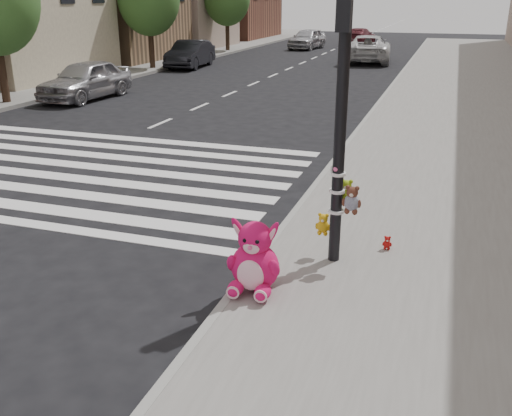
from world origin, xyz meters
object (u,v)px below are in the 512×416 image
at_px(car_dark_far, 190,54).
at_px(red_teddy, 387,243).
at_px(pink_bunny, 254,261).
at_px(car_silver_far, 86,80).
at_px(signal_pole, 341,147).
at_px(car_white_near, 368,49).

bearing_deg(car_dark_far, red_teddy, -63.96).
height_order(pink_bunny, car_dark_far, car_dark_far).
bearing_deg(pink_bunny, car_silver_far, 128.43).
height_order(signal_pole, car_dark_far, signal_pole).
xyz_separation_m(signal_pole, red_teddy, (0.67, 0.59, -1.58)).
height_order(pink_bunny, car_silver_far, car_silver_far).
bearing_deg(pink_bunny, car_white_near, 92.43).
xyz_separation_m(car_silver_far, car_dark_far, (-0.54, 10.64, -0.00)).
distance_m(red_teddy, car_white_near, 27.49).
height_order(signal_pole, car_silver_far, signal_pole).
relative_size(pink_bunny, car_white_near, 0.18).
xyz_separation_m(signal_pole, car_dark_far, (-12.42, 21.95, -1.10)).
bearing_deg(signal_pole, car_dark_far, 119.50).
relative_size(car_silver_far, car_white_near, 0.76).
bearing_deg(car_white_near, red_teddy, 93.01).
relative_size(signal_pole, car_dark_far, 0.91).
xyz_separation_m(signal_pole, car_silver_far, (-11.88, 11.31, -1.09)).
bearing_deg(pink_bunny, red_teddy, 47.84).
bearing_deg(car_white_near, signal_pole, 91.46).
height_order(red_teddy, car_white_near, car_white_near).
bearing_deg(signal_pole, pink_bunny, -123.47).
relative_size(pink_bunny, car_silver_far, 0.23).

